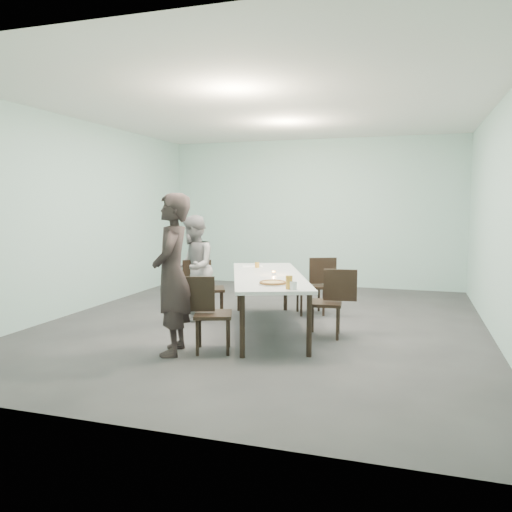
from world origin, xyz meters
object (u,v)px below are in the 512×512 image
(side_plate, at_px, (285,282))
(water_tumbler, at_px, (293,286))
(chair_far_left, at_px, (205,285))
(chair_near_right, at_px, (331,298))
(chair_near_left, at_px, (206,309))
(beer_glass, at_px, (289,282))
(diner_far, at_px, (193,268))
(chair_far_right, at_px, (316,282))
(diner_near, at_px, (172,274))
(tealight, at_px, (274,273))
(amber_tumbler, at_px, (257,265))
(table, at_px, (268,279))
(pizza, at_px, (273,283))

(side_plate, bearing_deg, water_tumbler, -66.35)
(chair_far_left, xyz_separation_m, chair_near_right, (1.96, -0.49, 0.00))
(chair_near_left, bearing_deg, water_tumbler, -11.05)
(side_plate, xyz_separation_m, beer_glass, (0.16, -0.46, 0.07))
(diner_far, bearing_deg, side_plate, 38.81)
(chair_near_left, bearing_deg, chair_far_right, 51.64)
(chair_far_left, distance_m, chair_near_right, 2.02)
(diner_near, bearing_deg, tealight, 133.43)
(side_plate, height_order, amber_tumbler, amber_tumbler)
(table, bearing_deg, diner_near, -118.40)
(water_tumbler, bearing_deg, tealight, 115.97)
(beer_glass, bearing_deg, chair_near_left, -170.61)
(table, relative_size, chair_near_left, 3.16)
(diner_near, distance_m, tealight, 1.59)
(diner_far, distance_m, pizza, 1.80)
(chair_near_right, height_order, side_plate, chair_near_right)
(beer_glass, bearing_deg, diner_far, 143.86)
(chair_far_right, bearing_deg, beer_glass, 70.55)
(chair_far_right, bearing_deg, pizza, 63.38)
(beer_glass, relative_size, tealight, 2.68)
(chair_near_left, height_order, chair_far_left, same)
(diner_near, relative_size, water_tumbler, 20.14)
(chair_far_right, bearing_deg, side_plate, 66.10)
(side_plate, bearing_deg, amber_tumbler, 121.14)
(chair_near_left, distance_m, beer_glass, 1.00)
(chair_far_right, relative_size, pizza, 2.56)
(beer_glass, relative_size, water_tumbler, 1.67)
(chair_far_right, xyz_separation_m, beer_glass, (0.10, -2.18, 0.32))
(table, distance_m, tealight, 0.11)
(diner_near, distance_m, side_plate, 1.37)
(chair_far_right, bearing_deg, chair_near_right, 86.86)
(amber_tumbler, bearing_deg, diner_near, -100.52)
(amber_tumbler, bearing_deg, chair_near_left, -91.32)
(chair_near_right, relative_size, amber_tumbler, 10.88)
(side_plate, distance_m, tealight, 0.65)
(chair_far_left, bearing_deg, pizza, -64.64)
(chair_far_right, relative_size, beer_glass, 5.80)
(chair_far_right, distance_m, beer_glass, 2.21)
(diner_far, relative_size, side_plate, 8.51)
(beer_glass, bearing_deg, table, 117.79)
(side_plate, distance_m, water_tumbler, 0.53)
(table, relative_size, pizza, 8.09)
(chair_near_left, height_order, amber_tumbler, chair_near_left)
(table, height_order, amber_tumbler, amber_tumbler)
(tealight, xyz_separation_m, amber_tumbler, (-0.43, 0.64, 0.02))
(water_tumbler, relative_size, amber_tumbler, 1.12)
(chair_far_left, height_order, beer_glass, beer_glass)
(diner_near, xyz_separation_m, diner_far, (-0.47, 1.60, -0.14))
(chair_near_left, bearing_deg, amber_tumbler, 69.88)
(diner_far, relative_size, pizza, 4.50)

